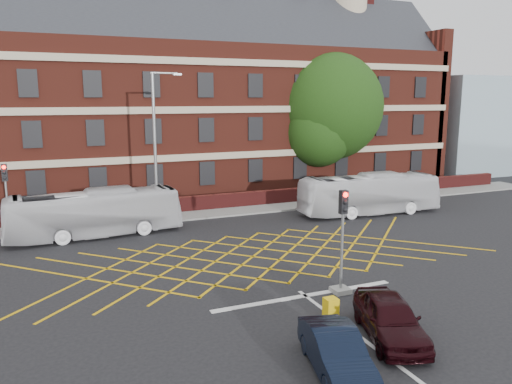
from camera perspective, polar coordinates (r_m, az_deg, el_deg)
name	(u,v)px	position (r m, az deg, el deg)	size (l,w,h in m)	color
ground	(269,269)	(23.58, 1.54, -8.79)	(120.00, 120.00, 0.00)	black
victorian_building	(164,98)	(43.27, -10.44, 10.49)	(51.00, 12.17, 20.40)	#5D2118
boundary_wall	(193,204)	(35.25, -7.23, -1.36)	(56.00, 0.50, 1.10)	#531716
far_pavement	(197,214)	(34.41, -6.75, -2.48)	(60.00, 3.00, 0.12)	slate
glass_block	(474,125)	(59.80, 23.61, 7.07)	(14.00, 10.00, 10.00)	#99B2BF
box_junction_hatching	(253,256)	(25.31, -0.35, -7.38)	(11.50, 0.12, 0.02)	#CC990C
stop_line	(305,296)	(20.65, 5.65, -11.71)	(8.00, 0.30, 0.02)	silver
centre_line	(414,377)	(15.85, 17.61, -19.54)	(0.15, 14.00, 0.02)	silver
bus_left	(95,213)	(30.04, -17.96, -2.34)	(2.28, 9.75, 2.72)	silver
bus_right	(369,194)	(35.01, 12.83, -0.23)	(2.33, 9.96, 2.77)	silver
car_navy	(336,352)	(15.30, 9.15, -17.61)	(1.36, 3.89, 1.28)	black
car_maroon	(390,318)	(17.57, 15.07, -13.70)	(1.68, 4.18, 1.43)	black
deciduous_tree	(329,114)	(43.58, 8.32, 8.82)	(9.16, 9.16, 11.72)	black
traffic_light_near	(342,251)	(20.59, 9.78, -6.70)	(0.70, 0.70, 4.27)	slate
traffic_light_far	(8,209)	(31.24, -26.50, -1.70)	(0.70, 0.70, 4.27)	slate
street_lamp	(157,175)	(31.01, -11.24, 1.95)	(2.25, 1.00, 9.37)	slate
utility_cabinet	(331,310)	(18.45, 8.54, -13.17)	(0.46, 0.43, 0.87)	yellow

